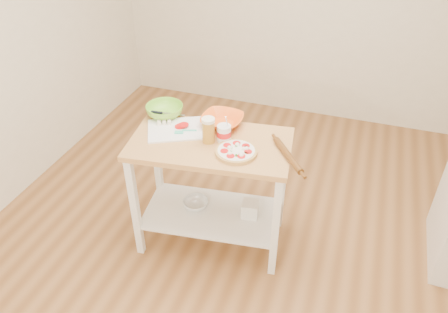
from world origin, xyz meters
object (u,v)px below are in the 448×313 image
pizza (236,151)px  cutting_board (177,129)px  prep_island (211,172)px  spatula (185,131)px  orange_bowl (222,121)px  rolling_pin (288,155)px  knife (162,113)px  green_bowl (165,111)px  shelf_bin (250,209)px  beer_pint (208,130)px  yogurt_tub (224,133)px  shelf_glass_bowl (196,204)px

pizza → cutting_board: bearing=163.7°
prep_island → spatula: spatula is taller
spatula → orange_bowl: orange_bowl is taller
rolling_pin → knife: bearing=166.5°
cutting_board → green_bowl: bearing=109.9°
prep_island → knife: 0.58m
shelf_bin → cutting_board: bearing=-179.9°
beer_pint → yogurt_tub: size_ratio=0.87×
cutting_board → beer_pint: size_ratio=2.79×
orange_bowl → cutting_board: bearing=-149.7°
orange_bowl → beer_pint: (-0.02, -0.23, 0.05)m
shelf_glass_bowl → green_bowl: bearing=146.7°
rolling_pin → shelf_bin: bearing=161.0°
cutting_board → beer_pint: bearing=-40.8°
shelf_glass_bowl → knife: bearing=148.6°
pizza → orange_bowl: bearing=123.5°
beer_pint → shelf_bin: bearing=13.2°
orange_bowl → rolling_pin: size_ratio=0.78×
prep_island → pizza: bearing=-19.9°
orange_bowl → beer_pint: size_ratio=1.64×
pizza → knife: size_ratio=1.01×
beer_pint → shelf_bin: 0.73m
cutting_board → rolling_pin: (0.81, -0.09, 0.01)m
beer_pint → yogurt_tub: bearing=25.8°
orange_bowl → green_bowl: 0.44m
cutting_board → spatula: 0.08m
prep_island → spatula: (-0.20, 0.04, 0.27)m
spatula → beer_pint: size_ratio=0.81×
cutting_board → spatula: (0.07, -0.02, 0.01)m
knife → rolling_pin: (0.99, -0.24, 0.00)m
knife → rolling_pin: bearing=-18.4°
green_bowl → shelf_glass_bowl: size_ratio=1.41×
prep_island → cutting_board: (-0.28, 0.07, 0.26)m
orange_bowl → shelf_glass_bowl: 0.69m
pizza → orange_bowl: 0.37m
knife → orange_bowl: 0.46m
rolling_pin → orange_bowl: bearing=154.6°
spatula → knife: (-0.25, 0.18, 0.00)m
rolling_pin → pizza: bearing=-170.4°
green_bowl → cutting_board: bearing=-43.5°
pizza → orange_bowl: orange_bowl is taller
knife → orange_bowl: bearing=-3.4°
pizza → green_bowl: bearing=155.5°
pizza → rolling_pin: size_ratio=0.73×
spatula → orange_bowl: bearing=24.0°
cutting_board → spatula: size_ratio=3.46×
pizza → green_bowl: (-0.64, 0.29, 0.03)m
pizza → knife: (-0.66, 0.29, 0.00)m
rolling_pin → shelf_bin: size_ratio=3.13×
green_bowl → rolling_pin: size_ratio=0.72×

